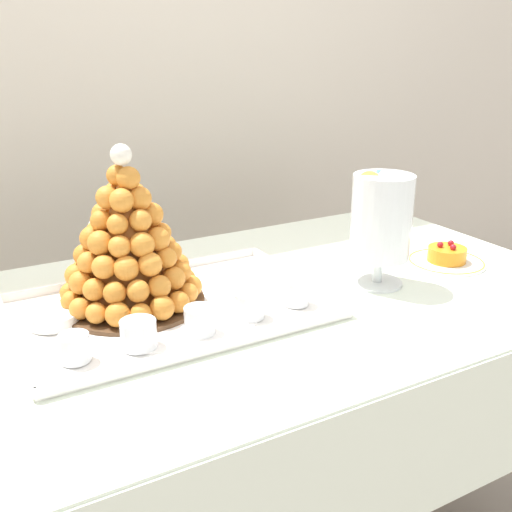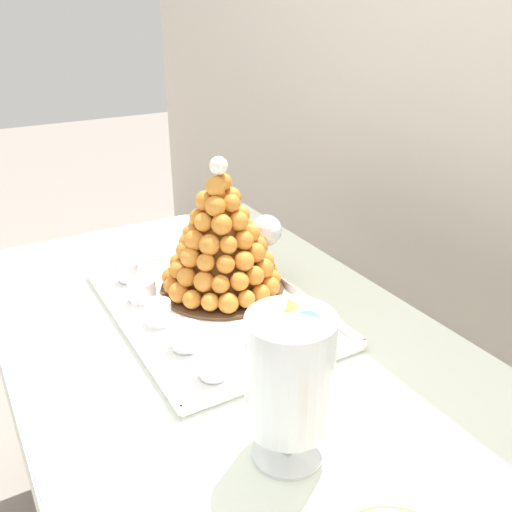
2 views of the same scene
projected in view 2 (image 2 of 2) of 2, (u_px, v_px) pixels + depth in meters
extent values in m
cylinder|color=brown|center=(40.00, 383.00, 1.60)|extent=(0.04, 0.04, 0.73)
cylinder|color=brown|center=(234.00, 324.00, 1.88)|extent=(0.04, 0.04, 0.73)
cube|color=brown|center=(238.00, 353.00, 1.09)|extent=(1.36, 0.75, 0.02)
cube|color=white|center=(238.00, 348.00, 1.09)|extent=(1.42, 0.81, 0.00)
cube|color=white|center=(33.00, 481.00, 0.96)|extent=(1.42, 0.01, 0.27)
cube|color=white|center=(389.00, 347.00, 1.33)|extent=(1.42, 0.01, 0.27)
cube|color=white|center=(128.00, 269.00, 1.70)|extent=(0.01, 0.81, 0.27)
cube|color=white|center=(211.00, 309.00, 1.21)|extent=(0.57, 0.38, 0.01)
cube|color=white|center=(125.00, 328.00, 1.12)|extent=(0.57, 0.01, 0.02)
cube|color=white|center=(285.00, 283.00, 1.29)|extent=(0.57, 0.01, 0.02)
cube|color=white|center=(162.00, 255.00, 1.43)|extent=(0.01, 0.38, 0.02)
cube|color=white|center=(281.00, 375.00, 0.98)|extent=(0.01, 0.38, 0.02)
cylinder|color=white|center=(211.00, 307.00, 1.21)|extent=(0.35, 0.35, 0.00)
cylinder|color=#4C331E|center=(222.00, 288.00, 1.28)|extent=(0.28, 0.28, 0.01)
cone|color=#BB6C26|center=(221.00, 234.00, 1.22)|extent=(0.19, 0.19, 0.26)
sphere|color=orange|center=(246.00, 299.00, 1.18)|extent=(0.04, 0.04, 0.04)
sphere|color=orange|center=(261.00, 294.00, 1.20)|extent=(0.04, 0.04, 0.04)
sphere|color=orange|center=(270.00, 287.00, 1.23)|extent=(0.05, 0.05, 0.05)
sphere|color=orange|center=(272.00, 278.00, 1.27)|extent=(0.04, 0.04, 0.04)
sphere|color=orange|center=(269.00, 271.00, 1.30)|extent=(0.04, 0.04, 0.04)
sphere|color=orange|center=(260.00, 264.00, 1.34)|extent=(0.04, 0.04, 0.04)
sphere|color=orange|center=(248.00, 258.00, 1.36)|extent=(0.04, 0.04, 0.04)
sphere|color=orange|center=(233.00, 256.00, 1.37)|extent=(0.04, 0.04, 0.04)
sphere|color=orange|center=(216.00, 256.00, 1.37)|extent=(0.04, 0.04, 0.04)
sphere|color=orange|center=(201.00, 259.00, 1.36)|extent=(0.04, 0.04, 0.04)
sphere|color=orange|center=(187.00, 263.00, 1.33)|extent=(0.04, 0.04, 0.04)
sphere|color=orange|center=(177.00, 270.00, 1.30)|extent=(0.04, 0.04, 0.04)
sphere|color=orange|center=(171.00, 277.00, 1.27)|extent=(0.04, 0.04, 0.04)
sphere|color=orange|center=(172.00, 286.00, 1.23)|extent=(0.04, 0.04, 0.04)
sphere|color=orange|center=(179.00, 293.00, 1.20)|extent=(0.05, 0.05, 0.05)
sphere|color=orange|center=(192.00, 299.00, 1.18)|extent=(0.04, 0.04, 0.04)
sphere|color=orange|center=(209.00, 302.00, 1.17)|extent=(0.04, 0.04, 0.04)
sphere|color=orange|center=(228.00, 303.00, 1.17)|extent=(0.04, 0.04, 0.04)
sphere|color=orange|center=(255.00, 276.00, 1.20)|extent=(0.04, 0.04, 0.04)
sphere|color=orange|center=(263.00, 269.00, 1.23)|extent=(0.05, 0.05, 0.05)
sphere|color=orange|center=(265.00, 260.00, 1.26)|extent=(0.04, 0.04, 0.04)
sphere|color=orange|center=(258.00, 253.00, 1.30)|extent=(0.04, 0.04, 0.04)
sphere|color=orange|center=(246.00, 248.00, 1.33)|extent=(0.04, 0.04, 0.04)
sphere|color=orange|center=(231.00, 246.00, 1.34)|extent=(0.04, 0.04, 0.04)
sphere|color=orange|center=(214.00, 245.00, 1.34)|extent=(0.05, 0.05, 0.05)
sphere|color=orange|center=(198.00, 248.00, 1.32)|extent=(0.04, 0.04, 0.04)
sphere|color=orange|center=(185.00, 255.00, 1.29)|extent=(0.04, 0.04, 0.04)
sphere|color=orange|center=(178.00, 262.00, 1.26)|extent=(0.04, 0.04, 0.04)
sphere|color=orange|center=(179.00, 270.00, 1.22)|extent=(0.04, 0.04, 0.04)
sphere|color=orange|center=(187.00, 277.00, 1.19)|extent=(0.04, 0.04, 0.04)
sphere|color=orange|center=(202.00, 282.00, 1.17)|extent=(0.04, 0.04, 0.04)
sphere|color=orange|center=(220.00, 284.00, 1.16)|extent=(0.04, 0.04, 0.04)
sphere|color=orange|center=(240.00, 281.00, 1.17)|extent=(0.04, 0.04, 0.04)
sphere|color=orange|center=(255.00, 253.00, 1.21)|extent=(0.04, 0.04, 0.04)
sphere|color=orange|center=(257.00, 246.00, 1.25)|extent=(0.05, 0.05, 0.05)
sphere|color=orange|center=(249.00, 238.00, 1.28)|extent=(0.04, 0.04, 0.04)
sphere|color=orange|center=(235.00, 234.00, 1.30)|extent=(0.04, 0.04, 0.04)
sphere|color=orange|center=(217.00, 233.00, 1.31)|extent=(0.04, 0.04, 0.04)
sphere|color=orange|center=(200.00, 236.00, 1.29)|extent=(0.04, 0.04, 0.04)
sphere|color=orange|center=(188.00, 242.00, 1.26)|extent=(0.04, 0.04, 0.04)
sphere|color=orange|center=(184.00, 251.00, 1.22)|extent=(0.05, 0.05, 0.05)
sphere|color=orange|center=(191.00, 257.00, 1.19)|extent=(0.04, 0.04, 0.04)
sphere|color=orange|center=(206.00, 262.00, 1.17)|extent=(0.04, 0.04, 0.04)
sphere|color=orange|center=(226.00, 264.00, 1.17)|extent=(0.04, 0.04, 0.04)
sphere|color=orange|center=(244.00, 261.00, 1.18)|extent=(0.04, 0.04, 0.04)
sphere|color=orange|center=(250.00, 233.00, 1.22)|extent=(0.04, 0.04, 0.04)
sphere|color=orange|center=(245.00, 226.00, 1.26)|extent=(0.04, 0.04, 0.04)
sphere|color=orange|center=(231.00, 222.00, 1.28)|extent=(0.04, 0.04, 0.04)
sphere|color=orange|center=(213.00, 222.00, 1.28)|extent=(0.04, 0.04, 0.04)
sphere|color=orange|center=(198.00, 226.00, 1.25)|extent=(0.05, 0.05, 0.05)
sphere|color=orange|center=(191.00, 233.00, 1.22)|extent=(0.04, 0.04, 0.04)
sphere|color=orange|center=(195.00, 240.00, 1.19)|extent=(0.05, 0.05, 0.05)
sphere|color=orange|center=(210.00, 245.00, 1.17)|extent=(0.04, 0.04, 0.04)
sphere|color=orange|center=(228.00, 245.00, 1.17)|extent=(0.04, 0.04, 0.04)
sphere|color=orange|center=(244.00, 240.00, 1.19)|extent=(0.04, 0.04, 0.04)
sphere|color=orange|center=(241.00, 215.00, 1.22)|extent=(0.04, 0.04, 0.04)
sphere|color=orange|center=(228.00, 210.00, 1.25)|extent=(0.05, 0.05, 0.05)
sphere|color=orange|center=(210.00, 211.00, 1.24)|extent=(0.04, 0.04, 0.04)
sphere|color=orange|center=(199.00, 217.00, 1.21)|extent=(0.04, 0.04, 0.04)
sphere|color=orange|center=(204.00, 222.00, 1.17)|extent=(0.04, 0.04, 0.04)
sphere|color=orange|center=(222.00, 224.00, 1.16)|extent=(0.04, 0.04, 0.04)
sphere|color=orange|center=(238.00, 221.00, 1.18)|extent=(0.04, 0.04, 0.04)
sphere|color=orange|center=(231.00, 197.00, 1.21)|extent=(0.05, 0.05, 0.05)
sphere|color=orange|center=(215.00, 196.00, 1.21)|extent=(0.04, 0.04, 0.04)
sphere|color=orange|center=(205.00, 201.00, 1.19)|extent=(0.04, 0.04, 0.04)
sphere|color=orange|center=(215.00, 206.00, 1.16)|extent=(0.04, 0.04, 0.04)
sphere|color=orange|center=(231.00, 203.00, 1.18)|extent=(0.04, 0.04, 0.04)
sphere|color=orange|center=(223.00, 182.00, 1.18)|extent=(0.04, 0.04, 0.04)
sphere|color=orange|center=(216.00, 186.00, 1.16)|extent=(0.04, 0.04, 0.04)
sphere|color=white|center=(219.00, 166.00, 1.16)|extent=(0.04, 0.04, 0.04)
cylinder|color=silver|center=(129.00, 271.00, 1.31)|extent=(0.05, 0.05, 0.05)
cylinder|color=gold|center=(130.00, 276.00, 1.32)|extent=(0.04, 0.04, 0.02)
cylinder|color=#EAC166|center=(129.00, 270.00, 1.31)|extent=(0.04, 0.04, 0.01)
sphere|color=brown|center=(128.00, 267.00, 1.30)|extent=(0.01, 0.01, 0.01)
cylinder|color=silver|center=(142.00, 290.00, 1.23)|extent=(0.06, 0.06, 0.05)
cylinder|color=#F4EAC6|center=(143.00, 295.00, 1.23)|extent=(0.05, 0.05, 0.02)
cylinder|color=white|center=(142.00, 288.00, 1.23)|extent=(0.05, 0.05, 0.01)
sphere|color=brown|center=(146.00, 285.00, 1.22)|extent=(0.02, 0.02, 0.02)
cylinder|color=silver|center=(158.00, 312.00, 1.14)|extent=(0.05, 0.05, 0.05)
cylinder|color=#F4EAC6|center=(159.00, 318.00, 1.15)|extent=(0.05, 0.05, 0.02)
cylinder|color=white|center=(158.00, 311.00, 1.14)|extent=(0.05, 0.05, 0.01)
sphere|color=brown|center=(157.00, 307.00, 1.13)|extent=(0.02, 0.02, 0.02)
cylinder|color=silver|center=(185.00, 336.00, 1.06)|extent=(0.06, 0.06, 0.05)
cylinder|color=#F4EAC6|center=(186.00, 342.00, 1.07)|extent=(0.05, 0.05, 0.02)
cylinder|color=white|center=(185.00, 334.00, 1.06)|extent=(0.05, 0.05, 0.01)
sphere|color=brown|center=(187.00, 330.00, 1.06)|extent=(0.02, 0.02, 0.02)
cylinder|color=silver|center=(213.00, 364.00, 0.98)|extent=(0.05, 0.05, 0.05)
cylinder|color=gold|center=(213.00, 370.00, 0.99)|extent=(0.04, 0.04, 0.02)
cylinder|color=#EAC166|center=(213.00, 362.00, 0.98)|extent=(0.04, 0.04, 0.01)
sphere|color=brown|center=(209.00, 357.00, 0.98)|extent=(0.01, 0.01, 0.01)
cylinder|color=white|center=(190.00, 261.00, 1.39)|extent=(0.09, 0.09, 0.02)
cylinder|color=#F2CC59|center=(190.00, 258.00, 1.38)|extent=(0.08, 0.08, 0.00)
cylinder|color=white|center=(287.00, 452.00, 0.83)|extent=(0.11, 0.11, 0.01)
cylinder|color=white|center=(288.00, 436.00, 0.82)|extent=(0.02, 0.02, 0.06)
cylinder|color=white|center=(290.00, 372.00, 0.77)|extent=(0.13, 0.13, 0.17)
cylinder|color=pink|center=(297.00, 428.00, 0.77)|extent=(0.06, 0.04, 0.06)
cylinder|color=#F9A54C|center=(292.00, 407.00, 0.81)|extent=(0.05, 0.05, 0.05)
cylinder|color=#9ED860|center=(271.00, 412.00, 0.80)|extent=(0.05, 0.04, 0.05)
cylinder|color=pink|center=(309.00, 405.00, 0.79)|extent=(0.05, 0.05, 0.05)
cylinder|color=#72B2E0|center=(302.00, 389.00, 0.82)|extent=(0.07, 0.05, 0.07)
cylinder|color=pink|center=(278.00, 399.00, 0.80)|extent=(0.07, 0.05, 0.07)
cylinder|color=#D199D8|center=(280.00, 408.00, 0.78)|extent=(0.05, 0.05, 0.03)
cylinder|color=yellow|center=(297.00, 388.00, 0.79)|extent=(0.04, 0.05, 0.04)
cylinder|color=#72B2E0|center=(284.00, 386.00, 0.79)|extent=(0.05, 0.05, 0.04)
cylinder|color=brown|center=(288.00, 397.00, 0.77)|extent=(0.05, 0.05, 0.04)
cylinder|color=#D199D8|center=(303.00, 369.00, 0.79)|extent=(0.06, 0.05, 0.06)
cylinder|color=#E54C47|center=(282.00, 374.00, 0.78)|extent=(0.05, 0.05, 0.04)
cylinder|color=yellow|center=(284.00, 384.00, 0.76)|extent=(0.06, 0.04, 0.06)
cylinder|color=yellow|center=(308.00, 388.00, 0.76)|extent=(0.05, 0.04, 0.05)
cylinder|color=pink|center=(288.00, 354.00, 0.79)|extent=(0.06, 0.04, 0.06)
cylinder|color=#E54C47|center=(273.00, 370.00, 0.76)|extent=(0.07, 0.05, 0.07)
cylinder|color=#D199D8|center=(298.00, 373.00, 0.75)|extent=(0.05, 0.04, 0.05)
cylinder|color=yellow|center=(288.00, 347.00, 0.77)|extent=(0.05, 0.05, 0.04)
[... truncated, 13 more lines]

